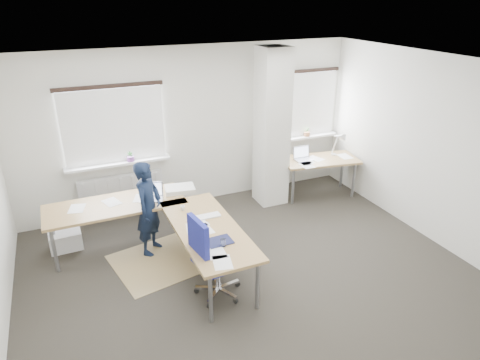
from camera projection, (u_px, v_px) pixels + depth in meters
name	position (u px, v px, depth m)	size (l,w,h in m)	color
ground	(250.00, 274.00, 5.91)	(6.00, 6.00, 0.00)	#292621
room_shell	(249.00, 143.00, 5.65)	(6.04, 5.04, 2.82)	silver
floor_mat	(165.00, 260.00, 6.21)	(1.39, 1.18, 0.01)	#9B8454
white_crate	(66.00, 240.00, 6.45)	(0.46, 0.32, 0.27)	white
desk_main	(162.00, 216.00, 5.98)	(2.43, 2.60, 0.96)	olive
desk_side	(320.00, 161.00, 7.96)	(1.50, 0.93, 1.22)	olive
task_chair	(215.00, 274.00, 5.36)	(0.64, 0.63, 1.16)	navy
person	(149.00, 208.00, 6.16)	(0.52, 0.34, 1.43)	black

